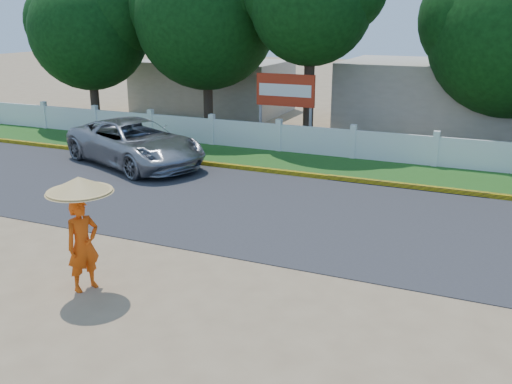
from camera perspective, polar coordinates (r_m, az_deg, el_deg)
ground at (r=12.03m, az=-3.84°, el=-8.55°), size 120.00×120.00×0.00m
road at (r=15.85m, az=3.60°, el=-1.98°), size 60.00×7.00×0.02m
grass_verge at (r=20.65m, az=8.60°, el=2.48°), size 60.00×3.50×0.03m
curb at (r=19.05m, az=7.27°, el=1.47°), size 40.00×0.18×0.16m
fence at (r=21.89m, az=9.66°, el=4.72°), size 40.00×0.10×1.10m
building_near at (r=27.90m, az=19.33°, el=8.88°), size 10.00×6.00×3.20m
building_far at (r=32.52m, az=-4.31°, el=10.51°), size 8.00×5.00×2.80m
vehicle at (r=21.09m, az=-12.00°, el=4.85°), size 6.47×4.71×1.64m
monk_with_parasol at (r=11.47m, az=-17.09°, el=-2.42°), size 1.28×1.28×2.33m
billboard at (r=23.57m, az=2.95°, el=9.76°), size 2.50×0.13×2.95m
tree_row at (r=24.07m, az=16.53°, el=16.57°), size 33.66×8.08×9.57m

